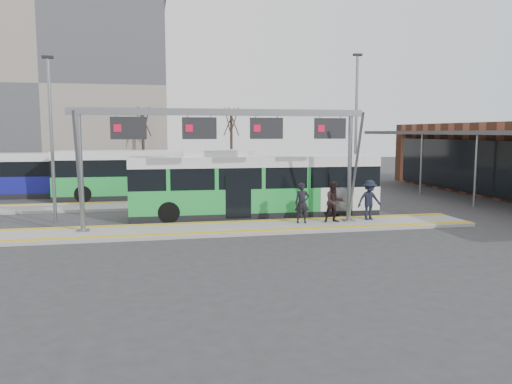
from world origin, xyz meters
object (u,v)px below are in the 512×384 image
(hero_bus, at_px, (254,186))
(passenger_b, at_px, (334,202))
(passenger_a, at_px, (302,203))
(gantry, at_px, (226,133))
(passenger_c, at_px, (369,200))

(hero_bus, xyz_separation_m, passenger_b, (3.15, -3.22, -0.47))
(passenger_b, bearing_deg, passenger_a, 173.11)
(passenger_a, distance_m, passenger_b, 1.52)
(gantry, distance_m, passenger_a, 4.77)
(gantry, xyz_separation_m, passenger_b, (5.04, -0.14, -3.19))
(passenger_b, xyz_separation_m, passenger_c, (1.90, 0.31, -0.01))
(gantry, relative_size, passenger_b, 6.77)
(passenger_a, height_order, passenger_b, passenger_b)
(passenger_a, bearing_deg, passenger_c, 9.16)
(passenger_a, relative_size, passenger_c, 0.98)
(passenger_c, bearing_deg, gantry, 177.46)
(passenger_b, bearing_deg, hero_bus, 132.39)
(hero_bus, xyz_separation_m, passenger_a, (1.63, -3.09, -0.50))
(gantry, bearing_deg, hero_bus, 58.42)
(hero_bus, bearing_deg, passenger_c, -28.38)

